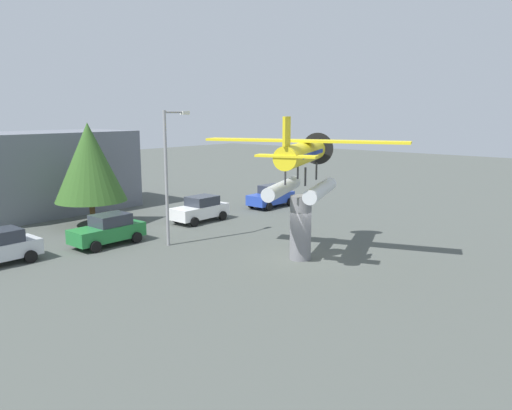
% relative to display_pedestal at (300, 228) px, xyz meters
% --- Properties ---
extents(ground_plane, '(140.00, 140.00, 0.00)m').
position_rel_display_pedestal_xyz_m(ground_plane, '(0.00, 0.00, -1.66)').
color(ground_plane, '#4C514C').
extents(display_pedestal, '(1.10, 1.10, 3.32)m').
position_rel_display_pedestal_xyz_m(display_pedestal, '(0.00, 0.00, 0.00)').
color(display_pedestal, slate).
rests_on(display_pedestal, ground).
extents(floatplane_monument, '(7.19, 10.11, 4.00)m').
position_rel_display_pedestal_xyz_m(floatplane_monument, '(0.12, 0.05, 3.33)').
color(floatplane_monument, silver).
rests_on(floatplane_monument, display_pedestal).
extents(car_mid_green, '(4.20, 2.02, 1.76)m').
position_rel_display_pedestal_xyz_m(car_mid_green, '(-4.79, 10.05, -0.78)').
color(car_mid_green, '#237A38').
rests_on(car_mid_green, ground).
extents(car_far_white, '(4.20, 2.02, 1.76)m').
position_rel_display_pedestal_xyz_m(car_far_white, '(2.94, 10.57, -0.78)').
color(car_far_white, white).
rests_on(car_far_white, ground).
extents(car_distant_blue, '(4.20, 2.02, 1.76)m').
position_rel_display_pedestal_xyz_m(car_distant_blue, '(10.37, 10.19, -0.78)').
color(car_distant_blue, '#2847B7').
rests_on(car_distant_blue, ground).
extents(streetlight_primary, '(1.84, 0.28, 7.61)m').
position_rel_display_pedestal_xyz_m(streetlight_primary, '(-2.46, 7.32, 2.78)').
color(streetlight_primary, gray).
rests_on(streetlight_primary, ground).
extents(storefront_building, '(13.11, 6.57, 6.06)m').
position_rel_display_pedestal_xyz_m(storefront_building, '(-2.43, 22.00, 1.37)').
color(storefront_building, slate).
rests_on(storefront_building, ground).
extents(tree_east, '(4.65, 4.65, 6.86)m').
position_rel_display_pedestal_xyz_m(tree_east, '(-2.68, 15.09, 2.61)').
color(tree_east, brown).
rests_on(tree_east, ground).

